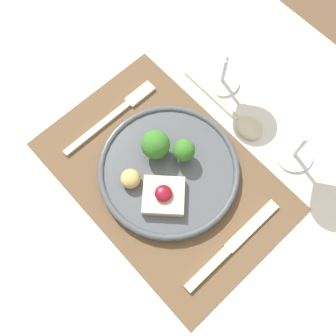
{
  "coord_description": "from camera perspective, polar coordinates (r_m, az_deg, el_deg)",
  "views": [
    {
      "loc": [
        0.17,
        -0.15,
        1.47
      ],
      "look_at": [
        -0.0,
        0.01,
        0.8
      ],
      "focal_mm": 42.0,
      "sensor_mm": 36.0,
      "label": 1
    }
  ],
  "objects": [
    {
      "name": "dining_table",
      "position": [
        0.84,
        -0.42,
        -3.53
      ],
      "size": [
        1.21,
        0.92,
        0.78
      ],
      "color": "white",
      "rests_on": "ground_plane"
    },
    {
      "name": "knife",
      "position": [
        0.7,
        8.47,
        -11.8
      ],
      "size": [
        0.02,
        0.22,
        0.01
      ],
      "rotation": [
        0.0,
        0.0,
        -0.01
      ],
      "color": "beige",
      "rests_on": "placemat"
    },
    {
      "name": "wine_glass_far",
      "position": [
        0.74,
        8.87,
        16.43
      ],
      "size": [
        0.09,
        0.09,
        0.15
      ],
      "color": "white",
      "rests_on": "dining_table"
    },
    {
      "name": "ground_plane",
      "position": [
        1.49,
        -0.24,
        -10.57
      ],
      "size": [
        8.0,
        8.0,
        0.0
      ],
      "primitive_type": "plane",
      "color": "brown"
    },
    {
      "name": "wine_glass_near",
      "position": [
        0.69,
        20.32,
        4.98
      ],
      "size": [
        0.09,
        0.09,
        0.15
      ],
      "color": "white",
      "rests_on": "dining_table"
    },
    {
      "name": "fork",
      "position": [
        0.78,
        -7.48,
        7.93
      ],
      "size": [
        0.02,
        0.22,
        0.01
      ],
      "rotation": [
        0.0,
        0.0,
        -0.01
      ],
      "color": "beige",
      "rests_on": "placemat"
    },
    {
      "name": "spoon",
      "position": [
        0.78,
        10.58,
        6.74
      ],
      "size": [
        0.2,
        0.05,
        0.02
      ],
      "rotation": [
        0.0,
        0.0,
        -0.06
      ],
      "color": "beige",
      "rests_on": "dining_table"
    },
    {
      "name": "placemat",
      "position": [
        0.73,
        -0.48,
        -1.15
      ],
      "size": [
        0.45,
        0.3,
        0.0
      ],
      "primitive_type": "cube",
      "color": "brown",
      "rests_on": "dining_table"
    },
    {
      "name": "dinner_plate",
      "position": [
        0.71,
        -0.16,
        -0.12
      ],
      "size": [
        0.26,
        0.26,
        0.08
      ],
      "color": "#4C5156",
      "rests_on": "placemat"
    }
  ]
}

